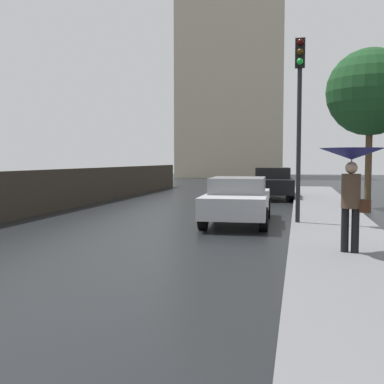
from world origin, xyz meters
TOP-DOWN VIEW (x-y plane):
  - car_silver_near_kerb at (2.47, 12.53)m, footprint 1.93×4.52m
  - car_black_mid_road at (2.97, 21.52)m, footprint 2.14×4.57m
  - pedestrian_with_umbrella_near at (5.11, 7.95)m, footprint 1.14×1.14m
  - traffic_light at (4.17, 11.99)m, footprint 0.26×0.39m
  - street_tree_mid at (6.75, 17.79)m, footprint 3.24×3.24m
  - distant_tower at (-3.49, 51.46)m, footprint 12.27×12.95m

SIDE VIEW (x-z plane):
  - car_silver_near_kerb at x=2.47m, z-range 0.03..1.36m
  - car_black_mid_road at x=2.97m, z-range 0.01..1.48m
  - pedestrian_with_umbrella_near at x=5.11m, z-range 0.73..2.64m
  - traffic_light at x=4.17m, z-range 1.05..5.95m
  - street_tree_mid at x=6.75m, z-range 1.36..7.35m
  - distant_tower at x=-3.49m, z-range -2.39..23.15m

